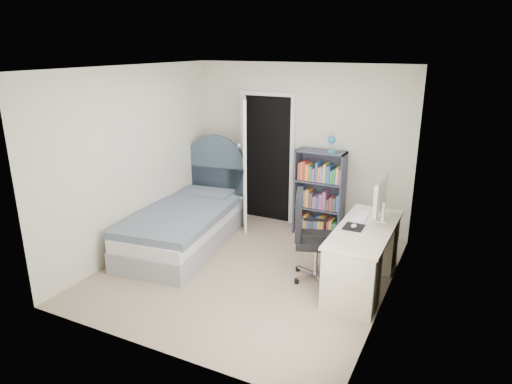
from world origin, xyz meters
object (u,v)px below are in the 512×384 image
at_px(floor_lamp, 239,190).
at_px(office_chair, 309,232).
at_px(bed, 187,222).
at_px(desk, 364,254).
at_px(bookcase, 320,197).
at_px(nightstand, 216,193).

relative_size(floor_lamp, office_chair, 1.18).
bearing_deg(bed, floor_lamp, 74.74).
relative_size(desk, office_chair, 1.38).
distance_m(desk, office_chair, 0.68).
xyz_separation_m(bookcase, desk, (0.97, -1.27, -0.18)).
height_order(bed, bookcase, bookcase).
relative_size(floor_lamp, desk, 0.86).
distance_m(floor_lamp, desk, 2.55).
xyz_separation_m(bed, bookcase, (1.59, 1.16, 0.27)).
xyz_separation_m(floor_lamp, office_chair, (1.64, -1.26, 0.07)).
xyz_separation_m(nightstand, bookcase, (1.84, -0.07, 0.22)).
relative_size(nightstand, desk, 0.37).
relative_size(bed, bookcase, 1.56).
height_order(bed, floor_lamp, bed).
distance_m(floor_lamp, office_chair, 2.07).
distance_m(bed, desk, 2.57).
bearing_deg(office_chair, bed, 173.25).
relative_size(floor_lamp, bookcase, 0.86).
bearing_deg(nightstand, bed, -78.34).
bearing_deg(floor_lamp, nightstand, 160.71).
bearing_deg(bookcase, bed, -143.98).
height_order(bed, office_chair, bed).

